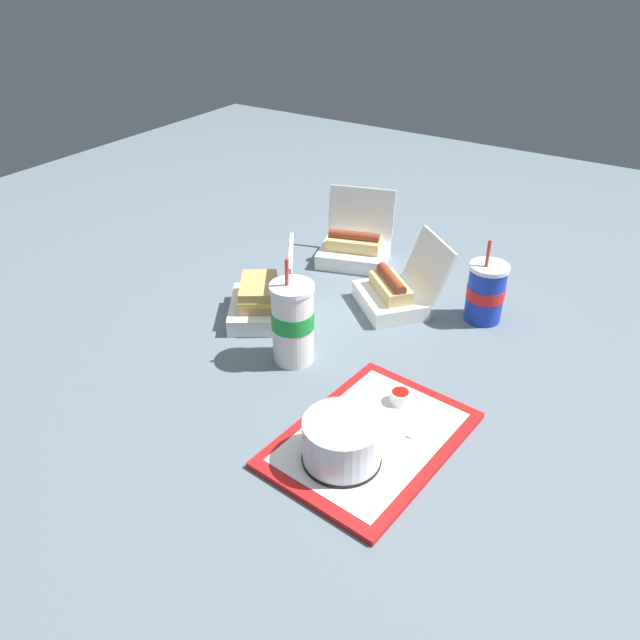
{
  "coord_description": "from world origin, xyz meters",
  "views": [
    {
      "loc": [
        1.01,
        0.6,
        0.78
      ],
      "look_at": [
        0.03,
        -0.02,
        0.05
      ],
      "focal_mm": 35.0,
      "sensor_mm": 36.0,
      "label": 1
    }
  ],
  "objects_px": {
    "ketchup_cup": "(400,396)",
    "clamshell_hotdog_left": "(355,247)",
    "plastic_fork": "(426,421)",
    "soda_cup_corner": "(293,322)",
    "food_tray": "(371,439)",
    "clamshell_sandwich_corner": "(263,300)",
    "cake_container": "(342,442)",
    "clamshell_hotdog_back": "(395,292)",
    "soda_cup_right": "(486,292)"
  },
  "relations": [
    {
      "from": "soda_cup_corner",
      "to": "clamshell_hotdog_back",
      "type": "bearing_deg",
      "value": 164.99
    },
    {
      "from": "food_tray",
      "to": "clamshell_sandwich_corner",
      "type": "xyz_separation_m",
      "value": [
        -0.24,
        -0.42,
        0.04
      ]
    },
    {
      "from": "clamshell_sandwich_corner",
      "to": "soda_cup_corner",
      "type": "height_order",
      "value": "soda_cup_corner"
    },
    {
      "from": "ketchup_cup",
      "to": "food_tray",
      "type": "bearing_deg",
      "value": -0.03
    },
    {
      "from": "ketchup_cup",
      "to": "soda_cup_right",
      "type": "xyz_separation_m",
      "value": [
        -0.39,
        0.02,
        0.04
      ]
    },
    {
      "from": "plastic_fork",
      "to": "clamshell_hotdog_back",
      "type": "relative_size",
      "value": 0.43
    },
    {
      "from": "clamshell_hotdog_back",
      "to": "ketchup_cup",
      "type": "bearing_deg",
      "value": 28.47
    },
    {
      "from": "food_tray",
      "to": "clamshell_hotdog_back",
      "type": "xyz_separation_m",
      "value": [
        -0.44,
        -0.18,
        0.03
      ]
    },
    {
      "from": "plastic_fork",
      "to": "clamshell_hotdog_left",
      "type": "distance_m",
      "value": 0.69
    },
    {
      "from": "plastic_fork",
      "to": "clamshell_hotdog_left",
      "type": "xyz_separation_m",
      "value": [
        -0.52,
        -0.45,
        0.03
      ]
    },
    {
      "from": "soda_cup_corner",
      "to": "cake_container",
      "type": "bearing_deg",
      "value": 49.24
    },
    {
      "from": "food_tray",
      "to": "soda_cup_corner",
      "type": "bearing_deg",
      "value": -117.36
    },
    {
      "from": "ketchup_cup",
      "to": "clamshell_hotdog_back",
      "type": "height_order",
      "value": "clamshell_hotdog_back"
    },
    {
      "from": "clamshell_hotdog_back",
      "to": "soda_cup_corner",
      "type": "bearing_deg",
      "value": -15.01
    },
    {
      "from": "food_tray",
      "to": "cake_container",
      "type": "distance_m",
      "value": 0.09
    },
    {
      "from": "cake_container",
      "to": "soda_cup_corner",
      "type": "relative_size",
      "value": 0.57
    },
    {
      "from": "clamshell_hotdog_left",
      "to": "clamshell_hotdog_back",
      "type": "bearing_deg",
      "value": 51.3
    },
    {
      "from": "food_tray",
      "to": "soda_cup_corner",
      "type": "distance_m",
      "value": 0.31
    },
    {
      "from": "food_tray",
      "to": "soda_cup_corner",
      "type": "xyz_separation_m",
      "value": [
        -0.14,
        -0.26,
        0.09
      ]
    },
    {
      "from": "plastic_fork",
      "to": "clamshell_sandwich_corner",
      "type": "bearing_deg",
      "value": -99.53
    },
    {
      "from": "ketchup_cup",
      "to": "clamshell_hotdog_left",
      "type": "bearing_deg",
      "value": -142.13
    },
    {
      "from": "ketchup_cup",
      "to": "clamshell_hotdog_back",
      "type": "bearing_deg",
      "value": -151.53
    },
    {
      "from": "cake_container",
      "to": "soda_cup_right",
      "type": "xyz_separation_m",
      "value": [
        -0.58,
        0.03,
        0.02
      ]
    },
    {
      "from": "food_tray",
      "to": "plastic_fork",
      "type": "distance_m",
      "value": 0.11
    },
    {
      "from": "food_tray",
      "to": "soda_cup_corner",
      "type": "height_order",
      "value": "soda_cup_corner"
    },
    {
      "from": "ketchup_cup",
      "to": "clamshell_hotdog_left",
      "type": "relative_size",
      "value": 0.17
    },
    {
      "from": "soda_cup_right",
      "to": "plastic_fork",
      "type": "bearing_deg",
      "value": 6.47
    },
    {
      "from": "soda_cup_corner",
      "to": "plastic_fork",
      "type": "bearing_deg",
      "value": 81.47
    },
    {
      "from": "cake_container",
      "to": "ketchup_cup",
      "type": "xyz_separation_m",
      "value": [
        -0.19,
        0.02,
        -0.03
      ]
    },
    {
      "from": "plastic_fork",
      "to": "soda_cup_corner",
      "type": "relative_size",
      "value": 0.46
    },
    {
      "from": "clamshell_hotdog_back",
      "to": "clamshell_sandwich_corner",
      "type": "xyz_separation_m",
      "value": [
        0.21,
        -0.24,
        0.0
      ]
    },
    {
      "from": "ketchup_cup",
      "to": "clamshell_hotdog_left",
      "type": "height_order",
      "value": "clamshell_hotdog_left"
    },
    {
      "from": "cake_container",
      "to": "soda_cup_corner",
      "type": "distance_m",
      "value": 0.33
    },
    {
      "from": "cake_container",
      "to": "clamshell_hotdog_back",
      "type": "distance_m",
      "value": 0.55
    },
    {
      "from": "clamshell_hotdog_left",
      "to": "cake_container",
      "type": "bearing_deg",
      "value": 28.35
    },
    {
      "from": "ketchup_cup",
      "to": "clamshell_hotdog_left",
      "type": "xyz_separation_m",
      "value": [
        -0.5,
        -0.39,
        0.01
      ]
    },
    {
      "from": "soda_cup_corner",
      "to": "food_tray",
      "type": "bearing_deg",
      "value": 62.64
    },
    {
      "from": "clamshell_hotdog_back",
      "to": "soda_cup_corner",
      "type": "xyz_separation_m",
      "value": [
        0.31,
        -0.08,
        0.05
      ]
    },
    {
      "from": "clamshell_hotdog_left",
      "to": "soda_cup_right",
      "type": "relative_size",
      "value": 1.14
    },
    {
      "from": "clamshell_sandwich_corner",
      "to": "soda_cup_right",
      "type": "xyz_separation_m",
      "value": [
        -0.27,
        0.44,
        0.03
      ]
    },
    {
      "from": "cake_container",
      "to": "clamshell_sandwich_corner",
      "type": "distance_m",
      "value": 0.51
    },
    {
      "from": "soda_cup_corner",
      "to": "ketchup_cup",
      "type": "bearing_deg",
      "value": 85.08
    },
    {
      "from": "clamshell_hotdog_back",
      "to": "plastic_fork",
      "type": "bearing_deg",
      "value": 34.55
    },
    {
      "from": "clamshell_hotdog_back",
      "to": "soda_cup_corner",
      "type": "height_order",
      "value": "soda_cup_corner"
    },
    {
      "from": "plastic_fork",
      "to": "soda_cup_corner",
      "type": "distance_m",
      "value": 0.34
    },
    {
      "from": "ketchup_cup",
      "to": "clamshell_hotdog_back",
      "type": "distance_m",
      "value": 0.38
    },
    {
      "from": "clamshell_sandwich_corner",
      "to": "food_tray",
      "type": "bearing_deg",
      "value": 60.43
    },
    {
      "from": "clamshell_sandwich_corner",
      "to": "ketchup_cup",
      "type": "bearing_deg",
      "value": 73.36
    },
    {
      "from": "soda_cup_right",
      "to": "ketchup_cup",
      "type": "bearing_deg",
      "value": -2.77
    },
    {
      "from": "plastic_fork",
      "to": "soda_cup_right",
      "type": "distance_m",
      "value": 0.43
    }
  ]
}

